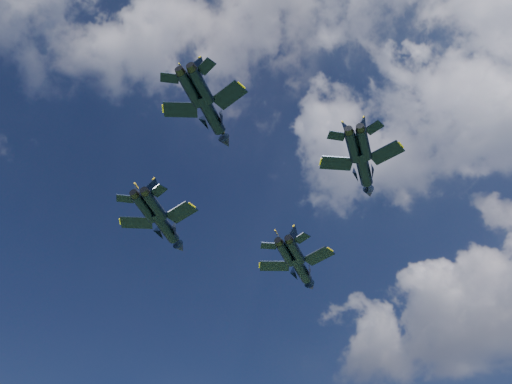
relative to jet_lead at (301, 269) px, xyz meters
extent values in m
cylinder|color=black|center=(0.15, -0.59, -0.09)|extent=(4.52, 10.36, 2.03)
cone|color=black|center=(-1.49, 5.76, -0.09)|extent=(2.60, 3.33, 1.92)
ellipsoid|color=brown|center=(-0.78, 3.02, 0.54)|extent=(1.88, 3.41, 0.93)
cube|color=black|center=(-3.22, -3.80, -0.09)|extent=(5.93, 5.46, 0.20)
cube|color=black|center=(4.66, -1.76, -0.09)|extent=(5.54, 3.59, 0.20)
cube|color=black|center=(-0.62, -9.32, -0.09)|extent=(3.15, 3.08, 0.16)
cube|color=black|center=(5.07, -7.84, -0.09)|extent=(3.03, 2.28, 0.16)
cube|color=black|center=(0.79, -8.02, 1.50)|extent=(1.64, 3.03, 3.40)
cube|color=black|center=(3.20, -7.39, 1.50)|extent=(1.69, 3.38, 3.40)
cylinder|color=black|center=(-11.86, -23.35, 0.50)|extent=(4.86, 10.13, 2.00)
cone|color=black|center=(-13.76, -17.21, 0.50)|extent=(2.65, 3.31, 1.89)
ellipsoid|color=brown|center=(-12.94, -19.86, 1.11)|extent=(1.98, 3.35, 0.91)
cube|color=black|center=(-15.02, -26.65, 0.50)|extent=(5.78, 5.46, 0.20)
cube|color=black|center=(-7.39, -24.30, 0.50)|extent=(5.33, 3.30, 0.20)
cube|color=black|center=(-12.23, -31.95, 0.50)|extent=(3.06, 3.06, 0.16)
cube|color=black|center=(-6.71, -30.24, 0.50)|extent=(2.93, 2.14, 0.16)
cube|color=black|center=(-10.90, -30.61, 2.05)|extent=(1.74, 2.91, 3.34)
cube|color=black|center=(-8.57, -29.89, 2.05)|extent=(1.71, 3.31, 3.34)
cylinder|color=black|center=(21.43, -16.54, 0.14)|extent=(4.65, 9.09, 1.80)
cone|color=black|center=(19.52, -11.07, 0.14)|extent=(2.46, 3.01, 1.70)
ellipsoid|color=brown|center=(20.34, -13.43, 0.69)|extent=(1.86, 3.02, 0.82)
cube|color=black|center=(18.68, -19.61, 0.14)|extent=(5.17, 4.98, 0.18)
cube|color=black|center=(25.48, -17.25, 0.14)|extent=(4.72, 2.82, 0.18)
cube|color=black|center=(21.37, -24.29, 0.14)|extent=(2.73, 2.78, 0.14)
cube|color=black|center=(26.28, -22.58, 0.14)|extent=(2.60, 1.85, 0.14)
cube|color=black|center=(22.52, -23.04, 1.54)|extent=(1.65, 2.58, 3.01)
cube|color=black|center=(24.60, -22.32, 1.54)|extent=(1.57, 2.98, 3.01)
cylinder|color=black|center=(8.11, -35.90, 3.06)|extent=(4.24, 9.27, 1.82)
cone|color=black|center=(6.51, -30.25, 3.06)|extent=(2.38, 3.00, 1.72)
ellipsoid|color=brown|center=(7.20, -32.69, 3.62)|extent=(1.74, 3.06, 0.83)
cube|color=black|center=(5.15, -38.85, 3.06)|extent=(5.30, 4.94, 0.18)
cube|color=black|center=(12.17, -36.86, 3.06)|extent=(4.92, 3.12, 0.18)
cube|color=black|center=(7.59, -43.74, 3.06)|extent=(2.81, 2.78, 0.14)
cube|color=black|center=(12.66, -42.30, 3.06)|extent=(2.70, 2.00, 0.14)
cube|color=black|center=(8.83, -42.54, 4.48)|extent=(1.53, 2.69, 3.05)
cube|color=black|center=(10.98, -41.94, 4.48)|extent=(1.54, 3.03, 3.05)
camera|label=1|loc=(43.64, -73.91, -58.58)|focal=40.00mm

